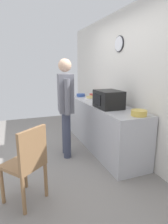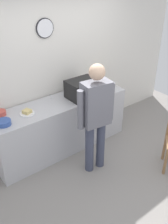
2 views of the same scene
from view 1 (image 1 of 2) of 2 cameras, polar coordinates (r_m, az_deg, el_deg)
name	(u,v)px [view 1 (image 1 of 2)]	position (r m, az deg, el deg)	size (l,w,h in m)	color
ground_plane	(43,162)	(3.44, -12.22, -14.39)	(6.00, 6.00, 0.00)	gray
back_wall	(127,83)	(3.63, 12.78, 8.61)	(5.40, 0.13, 2.60)	silver
kitchen_counter	(102,126)	(3.80, 5.42, -4.08)	(2.36, 0.62, 0.89)	#B7B7BC
microwave	(108,99)	(3.28, 7.32, 3.81)	(0.50, 0.39, 0.30)	black
sandwich_plate	(90,98)	(4.21, 1.76, 4.27)	(0.22, 0.22, 0.07)	white
salad_bowl	(93,95)	(4.59, 2.70, 5.15)	(0.17, 0.17, 0.06)	#C64C42
cereal_bowl	(81,95)	(4.55, -0.98, 5.10)	(0.20, 0.20, 0.07)	#33519E
mixing_bowl	(139,113)	(2.86, 16.14, -0.27)	(0.23, 0.23, 0.08)	gold
fork_utensil	(128,108)	(3.32, 13.05, 1.13)	(0.17, 0.02, 0.01)	silver
spoon_utensil	(113,102)	(3.83, 8.61, 2.92)	(0.17, 0.02, 0.01)	silver
person_standing	(66,101)	(3.31, -5.55, 3.19)	(0.59, 0.29, 1.72)	#3C4157
wooden_chair	(27,162)	(2.35, -16.63, -14.11)	(0.56, 0.56, 0.94)	olive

